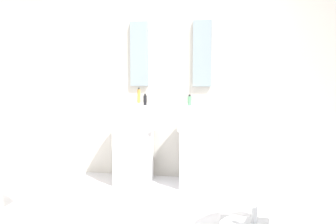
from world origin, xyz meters
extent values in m
cube|color=beige|center=(0.00, 1.65, 1.30)|extent=(4.80, 0.10, 2.60)
cube|color=white|center=(-0.39, 1.27, 0.32)|extent=(0.40, 0.40, 0.65)
cylinder|color=white|center=(-0.39, 1.27, 0.80)|extent=(0.51, 0.51, 0.30)
cylinder|color=#B7BABF|center=(-0.39, 1.41, 1.00)|extent=(0.02, 0.02, 0.10)
cube|color=white|center=(0.39, 1.27, 0.32)|extent=(0.40, 0.40, 0.65)
cylinder|color=white|center=(0.39, 1.27, 0.80)|extent=(0.51, 0.51, 0.30)
cylinder|color=#B7BABF|center=(0.39, 1.41, 1.00)|extent=(0.02, 0.02, 0.10)
cube|color=#8C9EA8|center=(-0.39, 1.58, 1.55)|extent=(0.22, 0.03, 0.79)
cube|color=#8C9EA8|center=(0.39, 1.58, 1.55)|extent=(0.22, 0.03, 0.79)
cylinder|color=#B7BABF|center=(0.96, 0.04, 0.20)|extent=(0.05, 0.05, 0.34)
torus|color=white|center=(0.96, 0.04, 0.40)|extent=(1.05, 1.04, 0.49)
cylinder|color=#B7BABF|center=(-1.25, 0.19, 0.90)|extent=(0.36, 0.02, 0.02)
cube|color=white|center=(-1.25, 0.19, 0.65)|extent=(0.04, 0.22, 0.50)
cylinder|color=#C68C38|center=(-0.36, 1.42, 1.03)|extent=(0.04, 0.04, 0.17)
cylinder|color=black|center=(-0.36, 1.42, 1.13)|extent=(0.02, 0.02, 0.02)
cylinder|color=#59996B|center=(0.29, 1.19, 1.00)|extent=(0.04, 0.04, 0.11)
cylinder|color=black|center=(0.29, 1.19, 1.07)|extent=(0.02, 0.02, 0.02)
cylinder|color=black|center=(-0.22, 1.17, 1.01)|extent=(0.04, 0.04, 0.11)
cylinder|color=black|center=(-0.22, 1.17, 1.07)|extent=(0.02, 0.02, 0.02)
camera|label=1|loc=(0.75, -2.97, 1.37)|focal=39.93mm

